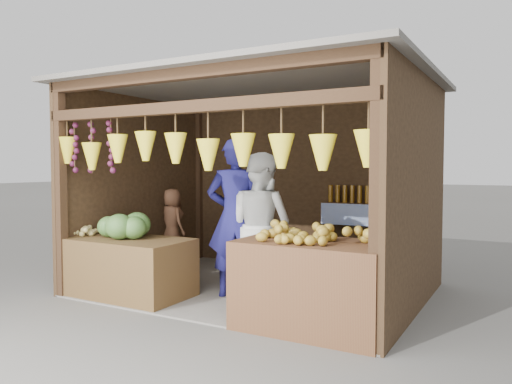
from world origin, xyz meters
TOP-DOWN VIEW (x-y plane):
  - ground at (0.00, 0.00)m, footprint 80.00×80.00m
  - stall_structure at (-0.03, -0.04)m, footprint 4.30×3.30m
  - back_shelf at (1.05, 1.28)m, footprint 1.25×0.32m
  - counter_left at (-1.24, -1.05)m, footprint 1.55×0.85m
  - counter_right at (1.23, -1.09)m, footprint 1.47×0.85m
  - stool at (-1.55, 0.21)m, footprint 0.31×0.31m
  - man_standing at (-0.05, -0.44)m, footprint 0.84×0.71m
  - woman_standing at (0.26, -0.37)m, footprint 1.00×0.86m
  - vendor_seated at (-1.55, 0.21)m, footprint 0.56×0.46m
  - melon_pile at (-1.31, -1.03)m, footprint 1.00×0.50m
  - tanfruit_pile at (-1.89, -1.08)m, footprint 0.34×0.40m
  - mango_pile at (1.27, -1.13)m, footprint 1.40×0.64m

SIDE VIEW (x-z plane):
  - ground at x=0.00m, z-range 0.00..0.00m
  - stool at x=-1.55m, z-range 0.00..0.29m
  - counter_left at x=-1.24m, z-range 0.00..0.72m
  - counter_right at x=1.23m, z-range 0.00..0.87m
  - tanfruit_pile at x=-1.89m, z-range 0.72..0.85m
  - vendor_seated at x=-1.55m, z-range 0.29..1.27m
  - back_shelf at x=1.05m, z-range 0.21..1.54m
  - melon_pile at x=-1.31m, z-range 0.72..1.04m
  - woman_standing at x=0.26m, z-range 0.00..1.76m
  - man_standing at x=-0.05m, z-range 0.00..1.95m
  - mango_pile at x=1.27m, z-range 0.87..1.09m
  - stall_structure at x=-0.03m, z-range 0.34..3.00m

